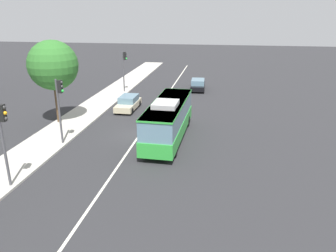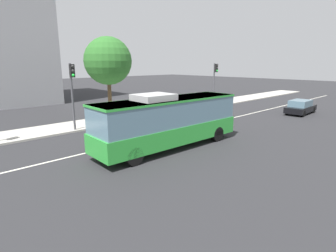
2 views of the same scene
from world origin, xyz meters
name	(u,v)px [view 1 (image 1 of 2)]	position (x,y,z in m)	size (l,w,h in m)	color
ground_plane	(140,135)	(0.00, 0.00, 0.00)	(160.00, 160.00, 0.00)	#28282B
sidewalk_kerb	(63,130)	(0.00, 6.93, 0.07)	(80.00, 3.62, 0.14)	#B2ADA3
lane_centre_line	(140,135)	(0.00, 0.00, 0.01)	(76.00, 0.16, 0.01)	silver
transit_bus	(168,118)	(-0.52, -2.57, 1.81)	(10.07, 2.80, 3.46)	green
sedan_black	(198,85)	(17.52, -3.59, 0.72)	(4.56, 1.96, 1.46)	black
sedan_beige	(128,103)	(7.21, 3.01, 0.72)	(4.52, 1.86, 1.46)	#C6B793
traffic_light_near_corner	(60,101)	(-3.02, 5.33, 3.56)	(0.33, 0.62, 5.20)	#47474C
traffic_light_mid_block	(124,65)	(14.76, 5.55, 3.56)	(0.33, 0.62, 5.20)	#47474C
traffic_light_far_corner	(4,131)	(-9.78, 5.33, 3.56)	(0.33, 0.62, 5.20)	#47474C
street_tree_kerbside_left	(53,65)	(1.84, 8.20, 5.39)	(4.43, 4.43, 7.62)	#4C3823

